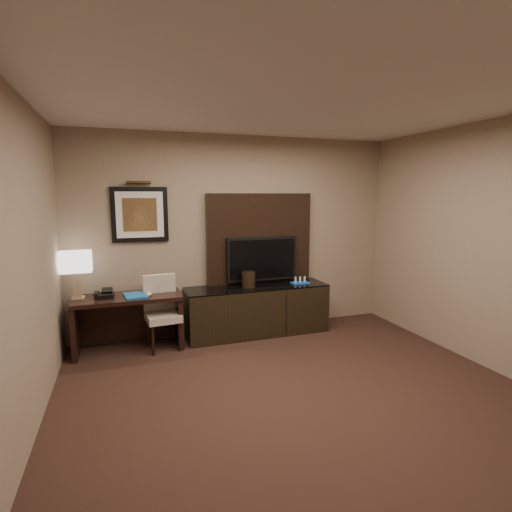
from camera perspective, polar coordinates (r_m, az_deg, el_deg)
name	(u,v)px	position (r m, az deg, el deg)	size (l,w,h in m)	color
floor	(319,420)	(3.73, 8.99, -22.09)	(4.50, 5.00, 0.01)	black
ceiling	(328,88)	(3.31, 10.21, 22.59)	(4.50, 5.00, 0.01)	silver
wall_back	(238,235)	(5.57, -2.63, 3.06)	(4.50, 0.01, 2.70)	gray
wall_left	(3,284)	(2.97, -32.48, -3.35)	(0.01, 5.00, 2.70)	gray
desk	(129,323)	(5.21, -17.70, -9.08)	(1.27, 0.55, 0.68)	black
credenza	(257,310)	(5.53, 0.14, -7.69)	(1.94, 0.54, 0.67)	black
tv_wall_panel	(259,240)	(5.61, 0.49, 2.29)	(1.50, 0.12, 1.30)	black
tv	(262,259)	(5.55, 0.83, -0.39)	(1.00, 0.08, 0.60)	black
artwork	(140,215)	(5.31, -16.26, 5.70)	(0.70, 0.04, 0.70)	black
picture_light	(139,183)	(5.27, -16.43, 10.02)	(0.04, 0.04, 0.30)	#3C2713
desk_chair	(163,316)	(5.10, -13.14, -8.37)	(0.40, 0.46, 0.84)	beige
table_lamp	(76,273)	(5.14, -24.28, -2.29)	(0.37, 0.21, 0.61)	tan
desk_phone	(104,293)	(5.11, -20.83, -5.01)	(0.21, 0.19, 0.11)	black
blue_folder	(136,295)	(5.07, -16.82, -5.41)	(0.26, 0.34, 0.02)	#175395
book	(138,287)	(5.11, -16.47, -4.23)	(0.15, 0.02, 0.21)	#B3A18C
water_bottle	(162,285)	(5.19, -13.34, -4.02)	(0.06, 0.06, 0.18)	#A9B8BF
ice_bucket	(248,279)	(5.37, -1.08, -3.37)	(0.19, 0.19, 0.21)	black
minibar_tray	(300,280)	(5.62, 6.32, -3.49)	(0.25, 0.15, 0.09)	blue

